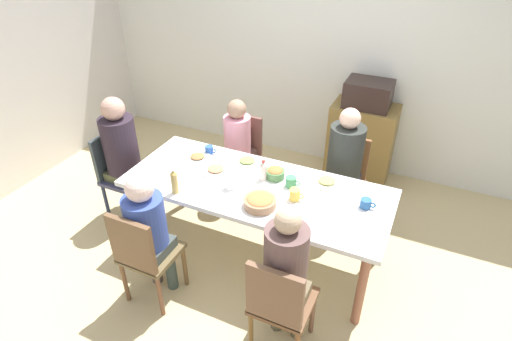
# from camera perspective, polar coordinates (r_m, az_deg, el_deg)

# --- Properties ---
(ground_plane) EXTENTS (6.94, 6.94, 0.00)m
(ground_plane) POSITION_cam_1_polar(r_m,az_deg,el_deg) (3.92, 0.00, -11.35)
(ground_plane) COLOR tan
(wall_back) EXTENTS (6.02, 0.12, 2.60)m
(wall_back) POSITION_cam_1_polar(r_m,az_deg,el_deg) (4.90, 10.14, 15.37)
(wall_back) COLOR silver
(wall_back) RESTS_ON ground_plane
(dining_table) EXTENTS (2.22, 0.89, 0.77)m
(dining_table) POSITION_cam_1_polar(r_m,az_deg,el_deg) (3.47, 0.00, -3.17)
(dining_table) COLOR white
(dining_table) RESTS_ON ground_plane
(chair_0) EXTENTS (0.40, 0.40, 0.90)m
(chair_0) POSITION_cam_1_polar(r_m,az_deg,el_deg) (4.09, 11.99, -0.84)
(chair_0) COLOR brown
(chair_0) RESTS_ON ground_plane
(person_0) EXTENTS (0.32, 0.32, 1.26)m
(person_0) POSITION_cam_1_polar(r_m,az_deg,el_deg) (3.89, 12.06, 1.45)
(person_0) COLOR #353246
(person_0) RESTS_ON ground_plane
(chair_1) EXTENTS (0.40, 0.40, 0.90)m
(chair_1) POSITION_cam_1_polar(r_m,az_deg,el_deg) (4.31, -18.28, -0.04)
(chair_1) COLOR #323454
(chair_1) RESTS_ON ground_plane
(person_1) EXTENTS (0.32, 0.32, 1.30)m
(person_1) POSITION_cam_1_polar(r_m,az_deg,el_deg) (4.12, -17.98, 2.81)
(person_1) COLOR brown
(person_1) RESTS_ON ground_plane
(chair_2) EXTENTS (0.40, 0.40, 0.90)m
(chair_2) POSITION_cam_1_polar(r_m,az_deg,el_deg) (4.40, -2.04, 2.51)
(chair_2) COLOR brown
(chair_2) RESTS_ON ground_plane
(person_2) EXTENTS (0.30, 0.30, 1.14)m
(person_2) POSITION_cam_1_polar(r_m,az_deg,el_deg) (4.24, -2.64, 3.85)
(person_2) COLOR #554647
(person_2) RESTS_ON ground_plane
(chair_3) EXTENTS (0.40, 0.40, 0.90)m
(chair_3) POSITION_cam_1_polar(r_m,az_deg,el_deg) (2.88, 3.26, -17.70)
(chair_3) COLOR brown
(chair_3) RESTS_ON ground_plane
(person_3) EXTENTS (0.30, 0.30, 1.24)m
(person_3) POSITION_cam_1_polar(r_m,az_deg,el_deg) (2.77, 4.13, -13.52)
(person_3) COLOR brown
(person_3) RESTS_ON ground_plane
(chair_4) EXTENTS (0.40, 0.40, 0.90)m
(chair_4) POSITION_cam_1_polar(r_m,az_deg,el_deg) (3.30, -15.19, -10.88)
(chair_4) COLOR brown
(chair_4) RESTS_ON ground_plane
(person_4) EXTENTS (0.30, 0.30, 1.16)m
(person_4) POSITION_cam_1_polar(r_m,az_deg,el_deg) (3.23, -14.69, -7.43)
(person_4) COLOR #483E3E
(person_4) RESTS_ON ground_plane
(plate_0) EXTENTS (0.26, 0.26, 0.04)m
(plate_0) POSITION_cam_1_polar(r_m,az_deg,el_deg) (3.62, -5.55, 0.10)
(plate_0) COLOR white
(plate_0) RESTS_ON dining_table
(plate_1) EXTENTS (0.24, 0.24, 0.04)m
(plate_1) POSITION_cam_1_polar(r_m,az_deg,el_deg) (3.82, -8.04, 1.80)
(plate_1) COLOR white
(plate_1) RESTS_ON dining_table
(plate_2) EXTENTS (0.26, 0.26, 0.04)m
(plate_2) POSITION_cam_1_polar(r_m,az_deg,el_deg) (3.50, 9.69, -1.55)
(plate_2) COLOR silver
(plate_2) RESTS_ON dining_table
(plate_3) EXTENTS (0.25, 0.25, 0.04)m
(plate_3) POSITION_cam_1_polar(r_m,az_deg,el_deg) (3.72, -1.23, 1.26)
(plate_3) COLOR white
(plate_3) RESTS_ON dining_table
(bowl_0) EXTENTS (0.16, 0.16, 0.09)m
(bowl_0) POSITION_cam_1_polar(r_m,az_deg,el_deg) (3.51, 2.66, -0.35)
(bowl_0) COLOR #4A7744
(bowl_0) RESTS_ON dining_table
(bowl_1) EXTENTS (0.25, 0.25, 0.09)m
(bowl_1) POSITION_cam_1_polar(r_m,az_deg,el_deg) (3.18, 0.54, -4.32)
(bowl_1) COLOR #976D4D
(bowl_1) RESTS_ON dining_table
(cup_0) EXTENTS (0.12, 0.08, 0.08)m
(cup_0) POSITION_cam_1_polar(r_m,az_deg,el_deg) (3.28, 14.90, -4.41)
(cup_0) COLOR #295A97
(cup_0) RESTS_ON dining_table
(cup_1) EXTENTS (0.11, 0.07, 0.07)m
(cup_1) POSITION_cam_1_polar(r_m,az_deg,el_deg) (3.89, -6.43, 2.88)
(cup_1) COLOR #2953A8
(cup_1) RESTS_ON dining_table
(cup_2) EXTENTS (0.12, 0.08, 0.10)m
(cup_2) POSITION_cam_1_polar(r_m,az_deg,el_deg) (3.26, 5.38, -3.32)
(cup_2) COLOR #EDC04A
(cup_2) RESTS_ON dining_table
(cup_3) EXTENTS (0.12, 0.08, 0.10)m
(cup_3) POSITION_cam_1_polar(r_m,az_deg,el_deg) (3.38, -3.60, -1.77)
(cup_3) COLOR white
(cup_3) RESTS_ON dining_table
(cup_4) EXTENTS (0.12, 0.09, 0.09)m
(cup_4) POSITION_cam_1_polar(r_m,az_deg,el_deg) (3.41, 4.85, -1.56)
(cup_4) COLOR #3E8956
(cup_4) RESTS_ON dining_table
(bottle_0) EXTENTS (0.06, 0.06, 0.18)m
(bottle_0) POSITION_cam_1_polar(r_m,az_deg,el_deg) (3.46, 1.00, -0.01)
(bottle_0) COLOR silver
(bottle_0) RESTS_ON dining_table
(bottle_1) EXTENTS (0.06, 0.06, 0.22)m
(bottle_1) POSITION_cam_1_polar(r_m,az_deg,el_deg) (3.35, -11.17, -1.52)
(bottle_1) COLOR tan
(bottle_1) RESTS_ON dining_table
(side_cabinet) EXTENTS (0.70, 0.44, 0.90)m
(side_cabinet) POSITION_cam_1_polar(r_m,az_deg,el_deg) (4.85, 14.20, 3.72)
(side_cabinet) COLOR olive
(side_cabinet) RESTS_ON ground_plane
(microwave) EXTENTS (0.48, 0.36, 0.28)m
(microwave) POSITION_cam_1_polar(r_m,az_deg,el_deg) (4.60, 15.20, 10.14)
(microwave) COLOR #30221E
(microwave) RESTS_ON side_cabinet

